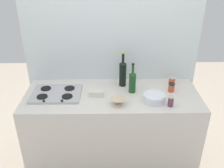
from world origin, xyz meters
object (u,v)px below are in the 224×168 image
Objects in this scene: butter_dish at (96,93)px; condiment_jar_front at (171,101)px; plate_stack at (154,98)px; wine_bottle_mid_left at (132,81)px; mixing_bowl at (118,101)px; condiment_jar_rear at (171,87)px; condiment_jar_spare at (172,80)px; wine_bottle_leftmost at (123,73)px; stovetop_hob at (56,94)px.

condiment_jar_front is at bearing -16.10° from butter_dish.
condiment_jar_front is (0.14, -0.08, 0.01)m from plate_stack.
condiment_jar_front is at bearing -39.15° from wine_bottle_mid_left.
mixing_bowl is (-0.15, -0.24, -0.09)m from wine_bottle_mid_left.
butter_dish is 0.79m from condiment_jar_rear.
condiment_jar_spare is (0.46, 0.19, -0.08)m from wine_bottle_mid_left.
butter_dish is at bearing -169.24° from wine_bottle_mid_left.
plate_stack is 1.48× the size of butter_dish.
condiment_jar_rear is at bearing 76.01° from condiment_jar_front.
butter_dish is 1.56× the size of condiment_jar_rear.
wine_bottle_mid_left is 0.39m from butter_dish.
wine_bottle_mid_left is 0.30m from mixing_bowl.
wine_bottle_leftmost is 0.62m from condiment_jar_front.
plate_stack and condiment_jar_spare have the same top height.
butter_dish is 1.38× the size of condiment_jar_front.
wine_bottle_leftmost is at bearing 81.26° from mixing_bowl.
wine_bottle_mid_left reaches higher than mixing_bowl.
wine_bottle_mid_left reaches higher than plate_stack.
wine_bottle_mid_left reaches higher than butter_dish.
butter_dish is 1.89× the size of condiment_jar_spare.
butter_dish is at bearing -141.85° from wine_bottle_leftmost.
wine_bottle_leftmost is 2.67× the size of butter_dish.
butter_dish is 0.87m from condiment_jar_spare.
plate_stack is at bearing -12.22° from butter_dish.
wine_bottle_leftmost is at bearing 16.36° from stovetop_hob.
butter_dish is at bearing 163.90° from condiment_jar_front.
condiment_jar_rear is at bearing 5.55° from butter_dish.
plate_stack is at bearing 7.83° from mixing_bowl.
condiment_jar_rear reaches higher than plate_stack.
butter_dish is at bearing 142.22° from mixing_bowl.
wine_bottle_leftmost is 0.41m from mixing_bowl.
condiment_jar_rear is (0.21, 0.20, 0.01)m from plate_stack.
wine_bottle_leftmost is at bearing 38.15° from butter_dish.
butter_dish is at bearing -174.45° from condiment_jar_rear.
mixing_bowl is at bearing -156.23° from condiment_jar_rear.
condiment_jar_spare is at bearing 35.09° from mixing_bowl.
wine_bottle_leftmost is at bearing 135.30° from condiment_jar_front.
stovetop_hob is at bearing 171.66° from plate_stack.
wine_bottle_leftmost reaches higher than stovetop_hob.
condiment_jar_rear is at bearing 43.10° from plate_stack.
wine_bottle_leftmost is 4.15× the size of condiment_jar_rear.
condiment_jar_rear is at bearing 23.77° from mixing_bowl.
wine_bottle_leftmost reaches higher than mixing_bowl.
condiment_jar_front is 0.48m from condiment_jar_spare.
mixing_bowl is 0.49m from condiment_jar_front.
stovetop_hob is 5.34× the size of condiment_jar_rear.
condiment_jar_rear is at bearing 0.72° from wine_bottle_mid_left.
wine_bottle_mid_left is 3.08× the size of condiment_jar_front.
plate_stack is at bearing 150.05° from condiment_jar_front.
condiment_jar_rear reaches higher than butter_dish.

